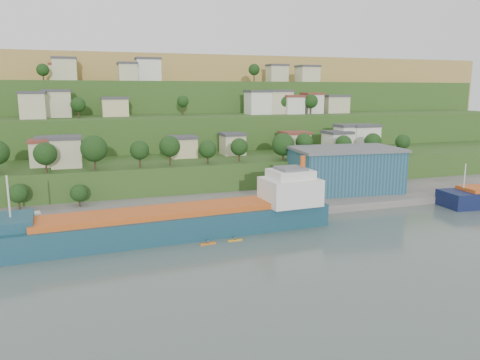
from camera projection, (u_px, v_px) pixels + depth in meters
name	position (u px, v px, depth m)	size (l,w,h in m)	color
ground	(258.00, 241.00, 98.47)	(500.00, 500.00, 0.00)	#4B5C55
quay	(290.00, 204.00, 130.79)	(220.00, 26.00, 4.00)	slate
hillside	(149.00, 149.00, 255.54)	(360.00, 210.64, 96.00)	#284719
cargo_ship_near	(184.00, 223.00, 101.82)	(72.14, 15.92, 18.38)	#15434F
warehouse	(345.00, 169.00, 137.97)	(32.49, 21.55, 12.80)	navy
caravan	(25.00, 220.00, 104.54)	(6.44, 2.69, 3.01)	silver
dinghy	(30.00, 230.00, 100.97)	(4.09, 1.53, 0.82)	silver
kayak_orange	(208.00, 243.00, 96.52)	(3.44, 0.93, 0.85)	orange
kayak_yellow	(235.00, 240.00, 98.76)	(3.18, 0.57, 0.80)	orange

